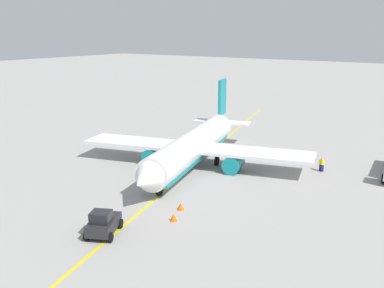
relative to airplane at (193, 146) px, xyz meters
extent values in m
plane|color=#9E9B96|center=(0.50, 0.14, -2.57)|extent=(400.00, 400.00, 0.00)
cylinder|color=white|center=(0.50, 0.14, 0.18)|extent=(24.05, 9.66, 3.48)
cube|color=teal|center=(0.50, 0.14, -0.78)|extent=(22.60, 8.70, 0.98)
cone|color=white|center=(13.35, 3.63, 0.18)|extent=(4.09, 4.10, 3.35)
cone|color=white|center=(-12.99, -3.53, 0.53)|extent=(5.28, 4.08, 2.96)
cube|color=teal|center=(-12.35, -3.36, 4.32)|extent=(3.18, 1.19, 5.20)
cube|color=white|center=(-12.35, -3.36, 0.58)|extent=(4.52, 8.74, 0.24)
cube|color=white|center=(-0.46, -0.13, -0.26)|extent=(12.24, 29.23, 0.36)
cylinder|color=teal|center=(-1.06, 5.10, -1.51)|extent=(3.64, 2.87, 2.10)
cylinder|color=teal|center=(1.67, -4.93, -1.51)|extent=(3.64, 2.87, 2.10)
cylinder|color=#4C4C51|center=(10.14, 2.76, -1.44)|extent=(0.24, 0.24, 1.15)
cylinder|color=black|center=(10.14, 2.76, -2.02)|extent=(1.17, 0.67, 1.10)
cylinder|color=#4C4C51|center=(-2.11, 2.12, -1.44)|extent=(0.24, 0.24, 1.15)
cylinder|color=black|center=(-2.11, 2.12, -2.02)|extent=(1.17, 0.67, 1.10)
cylinder|color=#4C4C51|center=(-0.75, -2.90, -1.44)|extent=(0.24, 0.24, 1.15)
cylinder|color=black|center=(-0.75, -2.90, -2.02)|extent=(1.17, 0.67, 1.10)
cylinder|color=black|center=(-6.88, 20.78, -2.02)|extent=(1.13, 0.48, 1.10)
cube|color=#232328|center=(19.63, 4.51, -1.72)|extent=(4.11, 3.37, 0.90)
cube|color=black|center=(20.08, 4.73, -0.82)|extent=(1.96, 2.05, 0.90)
cylinder|color=black|center=(18.90, 3.04, -2.17)|extent=(0.85, 0.62, 0.80)
cylinder|color=black|center=(18.02, 4.84, -2.17)|extent=(0.85, 0.62, 0.80)
cylinder|color=black|center=(21.23, 4.18, -2.17)|extent=(0.85, 0.62, 0.80)
cylinder|color=black|center=(20.36, 5.98, -2.17)|extent=(0.85, 0.62, 0.80)
cube|color=navy|center=(-7.14, 13.74, -2.14)|extent=(0.48, 0.54, 0.85)
cube|color=yellow|center=(-7.14, 13.74, -1.42)|extent=(0.55, 0.63, 0.60)
sphere|color=tan|center=(-7.14, 13.74, -0.98)|extent=(0.24, 0.24, 0.24)
cone|color=#F2590F|center=(14.30, 7.72, -2.21)|extent=(0.65, 0.65, 0.72)
cone|color=#F2590F|center=(11.94, 6.77, -2.19)|extent=(0.67, 0.67, 0.74)
cube|color=yellow|center=(0.50, 0.14, -2.56)|extent=(83.71, 23.04, 0.01)
camera|label=1|loc=(42.84, 29.53, 13.82)|focal=40.96mm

